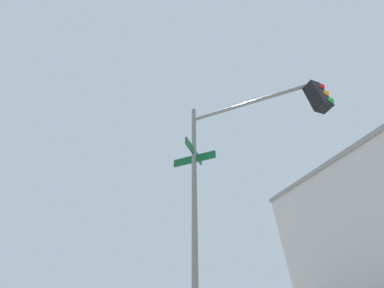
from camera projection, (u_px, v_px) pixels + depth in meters
name	position (u px, v px, depth m)	size (l,w,h in m)	color
traffic_signal_near	(250.00, 146.00, 4.61)	(2.57, 2.93, 6.02)	slate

